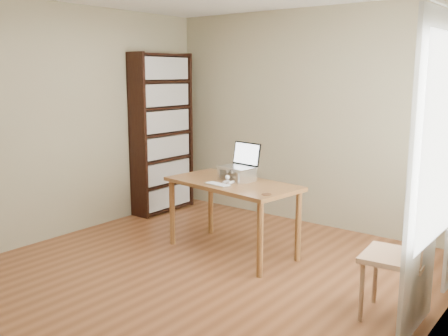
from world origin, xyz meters
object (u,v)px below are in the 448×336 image
(laptop, at_px, (241,161))
(bookshelf, at_px, (162,134))
(chair, at_px, (407,250))
(keyboard, at_px, (218,184))
(cat, at_px, (240,174))
(desk, at_px, (232,191))

(laptop, bearing_deg, bookshelf, 168.60)
(bookshelf, xyz_separation_m, chair, (3.61, -1.13, -0.49))
(keyboard, distance_m, chair, 1.93)
(laptop, xyz_separation_m, keyboard, (-0.02, -0.36, -0.19))
(bookshelf, relative_size, chair, 2.04)
(laptop, relative_size, chair, 0.38)
(cat, bearing_deg, laptop, 110.90)
(bookshelf, bearing_deg, laptop, -18.99)
(chair, bearing_deg, bookshelf, 157.11)
(desk, bearing_deg, bookshelf, 164.44)
(laptop, distance_m, chair, 2.01)
(desk, bearing_deg, cat, 90.15)
(bookshelf, height_order, chair, bookshelf)
(laptop, distance_m, cat, 0.14)
(laptop, xyz_separation_m, chair, (1.90, -0.54, -0.39))
(keyboard, bearing_deg, bookshelf, 157.76)
(desk, xyz_separation_m, keyboard, (-0.02, -0.22, 0.11))
(laptop, bearing_deg, desk, -82.41)
(laptop, height_order, cat, laptop)
(bookshelf, bearing_deg, desk, -23.15)
(cat, bearing_deg, bookshelf, 157.05)
(desk, bearing_deg, chair, -4.18)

